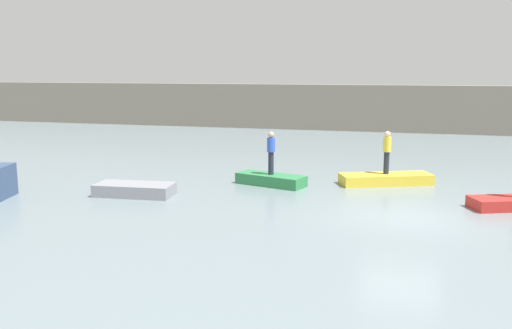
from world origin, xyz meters
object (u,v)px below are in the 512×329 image
(rowboat_grey, at_px, (135,190))
(person_yellow_shirt, at_px, (387,150))
(person_blue_shirt, at_px, (271,150))
(rowboat_yellow, at_px, (386,179))
(rowboat_green, at_px, (271,180))

(rowboat_grey, bearing_deg, person_yellow_shirt, 22.50)
(rowboat_grey, bearing_deg, person_blue_shirt, 30.89)
(rowboat_grey, distance_m, rowboat_yellow, 10.02)
(rowboat_yellow, relative_size, person_blue_shirt, 2.12)
(rowboat_grey, relative_size, rowboat_green, 1.01)
(person_yellow_shirt, bearing_deg, rowboat_yellow, 180.00)
(rowboat_grey, relative_size, person_yellow_shirt, 1.64)
(rowboat_yellow, xyz_separation_m, person_yellow_shirt, (0.00, 0.00, 1.19))
(rowboat_grey, distance_m, rowboat_green, 5.45)
(rowboat_green, bearing_deg, rowboat_grey, -127.34)
(rowboat_green, relative_size, rowboat_yellow, 0.77)
(rowboat_grey, height_order, rowboat_green, rowboat_grey)
(rowboat_yellow, bearing_deg, rowboat_grey, -175.45)
(person_blue_shirt, height_order, person_yellow_shirt, person_blue_shirt)
(rowboat_grey, xyz_separation_m, rowboat_green, (4.41, 3.19, -0.00))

